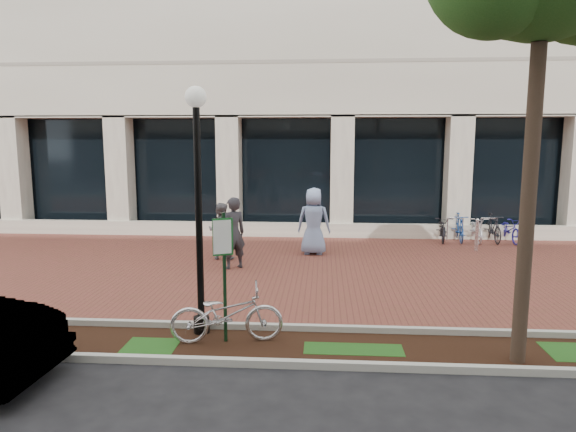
# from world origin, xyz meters

# --- Properties ---
(ground) EXTENTS (120.00, 120.00, 0.00)m
(ground) POSITION_xyz_m (0.00, 0.00, 0.00)
(ground) COLOR black
(ground) RESTS_ON ground
(brick_plaza) EXTENTS (40.00, 9.00, 0.01)m
(brick_plaza) POSITION_xyz_m (0.00, 0.00, 0.01)
(brick_plaza) COLOR brown
(brick_plaza) RESTS_ON ground
(planting_strip) EXTENTS (40.00, 1.50, 0.01)m
(planting_strip) POSITION_xyz_m (0.00, -5.25, 0.01)
(planting_strip) COLOR black
(planting_strip) RESTS_ON ground
(curb_plaza_side) EXTENTS (40.00, 0.12, 0.12)m
(curb_plaza_side) POSITION_xyz_m (0.00, -4.50, 0.06)
(curb_plaza_side) COLOR #ADAEA4
(curb_plaza_side) RESTS_ON ground
(curb_street_side) EXTENTS (40.00, 0.12, 0.12)m
(curb_street_side) POSITION_xyz_m (0.00, -6.00, 0.06)
(curb_street_side) COLOR #ADAEA4
(curb_street_side) RESTS_ON ground
(parking_sign) EXTENTS (0.34, 0.07, 2.21)m
(parking_sign) POSITION_xyz_m (-0.25, -5.09, 1.42)
(parking_sign) COLOR #13351B
(parking_sign) RESTS_ON ground
(lamppost) EXTENTS (0.36, 0.36, 4.26)m
(lamppost) POSITION_xyz_m (-0.75, -4.71, 2.41)
(lamppost) COLOR black
(lamppost) RESTS_ON ground
(locked_bicycle) EXTENTS (1.97, 0.98, 0.99)m
(locked_bicycle) POSITION_xyz_m (-0.22, -5.10, 0.49)
(locked_bicycle) COLOR silver
(locked_bicycle) RESTS_ON ground
(pedestrian_left) EXTENTS (0.83, 0.77, 1.91)m
(pedestrian_left) POSITION_xyz_m (-1.00, -0.12, 0.95)
(pedestrian_left) COLOR #2C2C31
(pedestrian_left) RESTS_ON ground
(pedestrian_mid) EXTENTS (0.91, 0.78, 1.62)m
(pedestrian_mid) POSITION_xyz_m (-1.54, 0.96, 0.81)
(pedestrian_mid) COLOR slate
(pedestrian_mid) RESTS_ON ground
(pedestrian_right) EXTENTS (1.03, 0.72, 2.00)m
(pedestrian_right) POSITION_xyz_m (1.09, 1.74, 1.00)
(pedestrian_right) COLOR #7C90B8
(pedestrian_right) RESTS_ON ground
(bollard) EXTENTS (0.12, 0.12, 1.03)m
(bollard) POSITION_xyz_m (6.04, 2.49, 0.52)
(bollard) COLOR silver
(bollard) RESTS_ON ground
(bike_rack_cluster) EXTENTS (2.93, 1.68, 0.95)m
(bike_rack_cluster) POSITION_xyz_m (6.47, 4.07, 0.44)
(bike_rack_cluster) COLOR black
(bike_rack_cluster) RESTS_ON ground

